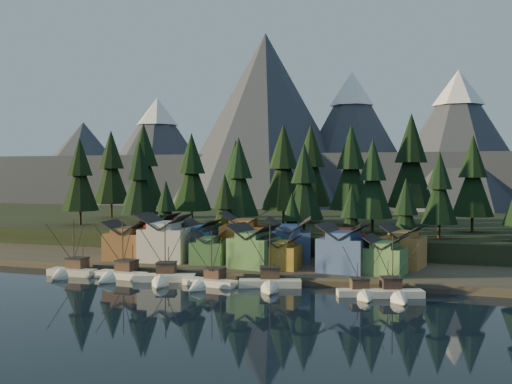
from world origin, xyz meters
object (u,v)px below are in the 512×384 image
(boat_0, at_px, (69,264))
(boat_4, at_px, (270,276))
(house_front_1, at_px, (166,236))
(house_back_1, at_px, (200,238))
(boat_5, at_px, (362,285))
(house_front_0, at_px, (127,239))
(boat_2, at_px, (163,271))
(boat_3, at_px, (207,276))
(boat_1, at_px, (117,267))
(house_back_0, at_px, (157,233))
(boat_6, at_px, (395,286))

(boat_0, xyz_separation_m, boat_4, (42.86, 1.38, -0.21))
(house_front_1, height_order, house_back_1, house_front_1)
(boat_5, relative_size, house_back_1, 1.22)
(house_front_0, distance_m, house_back_1, 16.69)
(boat_4, relative_size, house_front_0, 1.32)
(boat_2, distance_m, boat_3, 9.76)
(house_front_0, bearing_deg, house_front_1, -0.35)
(boat_4, bearing_deg, boat_3, 175.32)
(boat_2, relative_size, house_front_1, 1.18)
(boat_1, xyz_separation_m, house_front_1, (2.61, 15.79, 4.55))
(boat_0, distance_m, boat_1, 11.27)
(boat_3, bearing_deg, house_back_0, 140.42)
(boat_3, height_order, house_front_1, house_front_1)
(boat_2, xyz_separation_m, boat_6, (43.99, -0.31, -0.17))
(boat_0, relative_size, boat_6, 1.12)
(boat_0, relative_size, house_back_1, 1.48)
(boat_3, distance_m, house_back_0, 36.16)
(boat_2, relative_size, boat_3, 1.13)
(house_front_1, distance_m, house_back_0, 11.56)
(boat_3, distance_m, house_front_1, 24.89)
(house_front_1, bearing_deg, house_back_0, 120.48)
(house_back_0, height_order, house_back_1, house_back_0)
(boat_4, relative_size, house_back_0, 1.30)
(boat_3, distance_m, boat_6, 34.33)
(boat_1, height_order, boat_3, boat_1)
(boat_0, xyz_separation_m, house_front_0, (4.66, 15.03, 3.61))
(boat_4, height_order, house_front_0, boat_4)
(boat_5, relative_size, boat_6, 0.92)
(boat_4, bearing_deg, house_back_0, 129.68)
(boat_3, relative_size, boat_6, 1.02)
(boat_2, height_order, boat_5, boat_2)
(house_front_0, bearing_deg, house_back_0, 70.63)
(boat_1, relative_size, boat_2, 0.98)
(boat_6, distance_m, house_back_1, 51.94)
(house_front_0, bearing_deg, boat_2, -48.17)
(boat_3, height_order, house_back_1, boat_3)
(boat_2, bearing_deg, house_front_0, 121.29)
(boat_1, xyz_separation_m, boat_6, (54.28, -0.43, -0.34))
(boat_0, relative_size, house_back_0, 1.30)
(boat_4, xyz_separation_m, house_front_0, (-38.20, 13.65, 3.82))
(boat_3, bearing_deg, boat_0, -174.16)
(boat_6, relative_size, house_back_0, 1.17)
(boat_2, height_order, boat_3, boat_2)
(boat_0, distance_m, house_front_0, 16.14)
(boat_5, xyz_separation_m, house_front_1, (-46.21, 16.89, 4.92))
(boat_3, height_order, house_front_0, boat_3)
(boat_3, bearing_deg, boat_6, 9.40)
(boat_1, xyz_separation_m, boat_5, (48.82, -1.10, -0.38))
(house_front_0, distance_m, house_back_0, 10.56)
(house_front_1, relative_size, house_back_0, 1.13)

